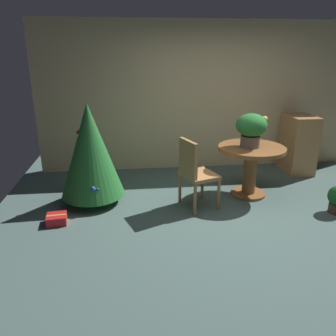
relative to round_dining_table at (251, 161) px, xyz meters
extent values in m
plane|color=#4C6660|center=(-0.38, -0.77, -0.55)|extent=(6.60, 6.60, 0.00)
cube|color=beige|center=(-0.38, 1.43, 0.75)|extent=(6.00, 0.10, 2.60)
cylinder|color=brown|center=(0.00, 0.00, -0.53)|extent=(0.52, 0.52, 0.04)
cylinder|color=brown|center=(0.00, 0.00, -0.17)|extent=(0.20, 0.20, 0.67)
cylinder|color=brown|center=(0.00, 0.00, 0.19)|extent=(0.98, 0.98, 0.06)
cylinder|color=#665B51|center=(-0.04, -0.01, 0.30)|extent=(0.28, 0.28, 0.17)
ellipsoid|color=#287533|center=(-0.04, -0.01, 0.54)|extent=(0.44, 0.44, 0.33)
sphere|color=#EAD14C|center=(-0.12, -0.11, 0.61)|extent=(0.09, 0.09, 0.09)
sphere|color=#EAD14C|center=(0.14, -0.02, 0.63)|extent=(0.09, 0.09, 0.09)
cylinder|color=#B27F4C|center=(-0.73, -0.04, -0.33)|extent=(0.04, 0.04, 0.44)
cylinder|color=#B27F4C|center=(-0.59, -0.44, -0.33)|extent=(0.04, 0.04, 0.44)
cylinder|color=#B27F4C|center=(-1.09, -0.17, -0.33)|extent=(0.04, 0.04, 0.44)
cylinder|color=#B27F4C|center=(-0.94, -0.57, -0.33)|extent=(0.04, 0.04, 0.44)
cube|color=#B27F4C|center=(-0.84, -0.30, -0.08)|extent=(0.56, 0.58, 0.05)
cube|color=#B27F4C|center=(-1.01, -0.37, 0.19)|extent=(0.19, 0.41, 0.49)
cylinder|color=brown|center=(-2.33, 0.02, -0.49)|extent=(0.10, 0.10, 0.12)
cone|color=#287533|center=(-2.33, 0.02, 0.24)|extent=(0.90, 0.90, 1.32)
sphere|color=silver|center=(-2.46, -0.02, 0.46)|extent=(0.05, 0.05, 0.05)
sphere|color=red|center=(-2.41, 0.09, 0.56)|extent=(0.06, 0.06, 0.06)
sphere|color=red|center=(-2.46, 0.04, 0.49)|extent=(0.07, 0.07, 0.07)
sphere|color=#2D51A8|center=(-2.29, -0.34, -0.20)|extent=(0.07, 0.07, 0.07)
sphere|color=red|center=(-2.25, 0.02, 0.64)|extent=(0.04, 0.04, 0.04)
sphere|color=gold|center=(-2.17, 0.24, -0.02)|extent=(0.07, 0.07, 0.07)
sphere|color=silver|center=(-2.59, 0.01, 0.04)|extent=(0.05, 0.05, 0.05)
sphere|color=#2D51A8|center=(-2.23, -0.33, -0.21)|extent=(0.04, 0.04, 0.04)
cube|color=red|center=(-2.74, -0.60, -0.49)|extent=(0.27, 0.26, 0.12)
cube|color=gold|center=(-2.74, -0.60, -0.49)|extent=(0.25, 0.06, 0.12)
cube|color=#B27F4C|center=(1.20, 0.91, -0.03)|extent=(0.45, 0.64, 1.03)
sphere|color=#B29338|center=(0.97, 0.91, 0.02)|extent=(0.04, 0.04, 0.04)
cylinder|color=#4C382D|center=(0.99, -0.72, -0.48)|extent=(0.21, 0.21, 0.14)
camera|label=1|loc=(-1.76, -4.55, 1.55)|focal=35.75mm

